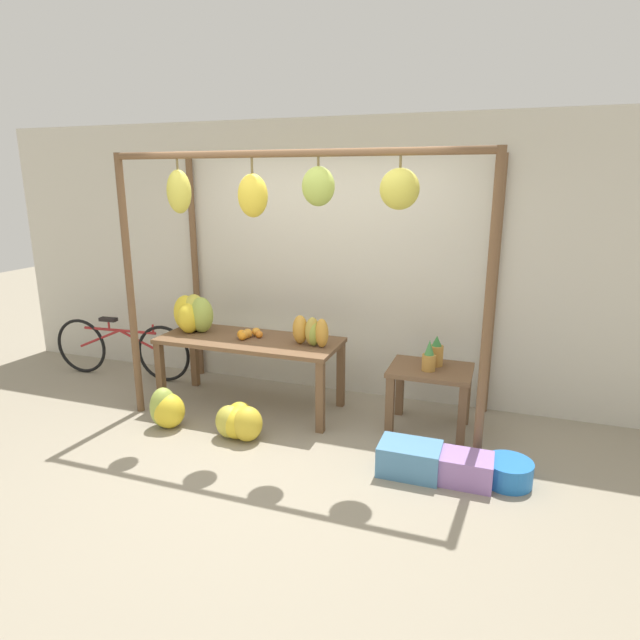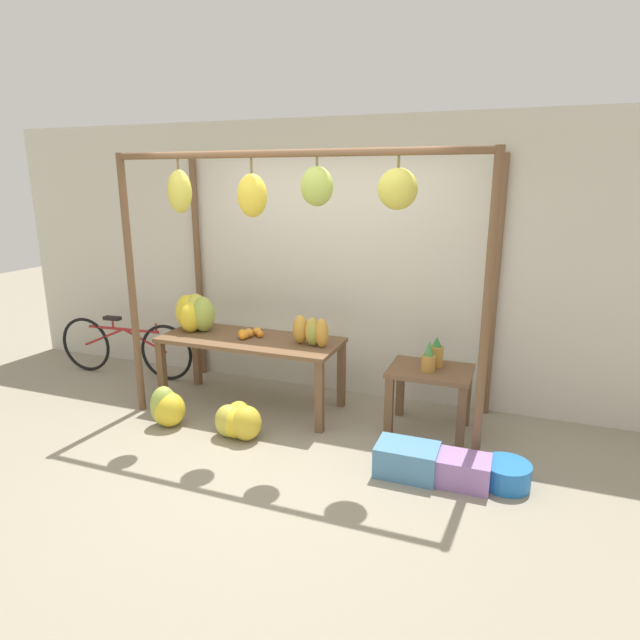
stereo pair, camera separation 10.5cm
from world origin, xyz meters
The scene contains 15 objects.
ground_plane centered at (0.00, 0.00, 0.00)m, with size 20.00×20.00×0.00m, color gray.
shop_wall_back centered at (0.00, 1.58, 1.40)m, with size 8.00×0.08×2.80m.
stall_awning centered at (0.04, 0.58, 1.83)m, with size 3.26×1.28×2.44m.
display_table_main centered at (-0.61, 0.84, 0.62)m, with size 1.78×0.71×0.71m.
display_table_side centered at (1.14, 0.91, 0.45)m, with size 0.72×0.56×0.59m.
banana_pile_on_table centered at (-1.26, 0.88, 0.89)m, with size 0.49×0.39×0.38m.
orange_pile centered at (-0.63, 0.84, 0.75)m, with size 0.23×0.25×0.09m.
pineapple_cluster centered at (1.15, 0.93, 0.71)m, with size 0.16×0.28×0.28m.
banana_pile_ground_left centered at (-1.13, 0.16, 0.18)m, with size 0.40×0.35×0.38m.
banana_pile_ground_right centered at (-0.41, 0.19, 0.15)m, with size 0.53×0.44×0.31m.
fruit_crate_white centered at (1.11, 0.10, 0.12)m, with size 0.47×0.32×0.24m.
blue_bucket centered at (1.84, 0.20, 0.09)m, with size 0.36×0.36×0.18m.
parked_bicycle centered at (-2.39, 1.10, 0.34)m, with size 1.73×0.16×0.69m.
papaya_pile centered at (0.03, 0.83, 0.84)m, with size 0.42×0.24×0.27m.
fruit_crate_purple centered at (1.52, 0.11, 0.11)m, with size 0.42×0.29×0.22m.
Camera 2 is at (1.79, -3.60, 2.21)m, focal length 30.00 mm.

